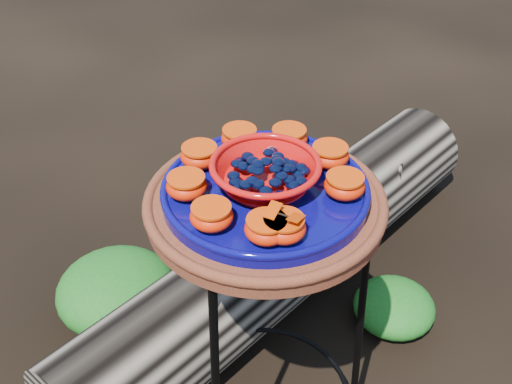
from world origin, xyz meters
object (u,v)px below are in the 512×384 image
terracotta_saucer (265,205)px  driftwood_log (285,251)px  plant_stand (264,340)px  red_bowl (265,175)px  cobalt_plate (265,192)px

terracotta_saucer → driftwood_log: bearing=48.3°
plant_stand → red_bowl: size_ratio=3.82×
plant_stand → cobalt_plate: bearing=0.0°
plant_stand → driftwood_log: size_ratio=0.45×
terracotta_saucer → red_bowl: size_ratio=2.33×
terracotta_saucer → red_bowl: 0.07m
cobalt_plate → red_bowl: red_bowl is taller
cobalt_plate → driftwood_log: bearing=48.3°
cobalt_plate → driftwood_log: 0.79m
plant_stand → red_bowl: (0.00, 0.00, 0.43)m
plant_stand → driftwood_log: plant_stand is taller
terracotta_saucer → driftwood_log: (0.34, 0.38, -0.57)m
red_bowl → driftwood_log: bearing=48.3°
plant_stand → driftwood_log: 0.55m
driftwood_log → red_bowl: bearing=-131.7°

